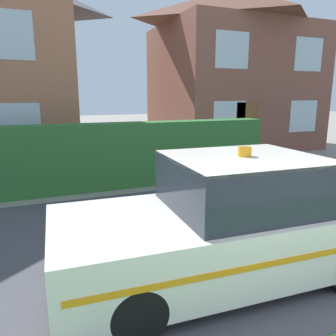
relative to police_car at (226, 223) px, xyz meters
The scene contains 4 objects.
road_strip 1.54m from the police_car, 79.53° to the left, with size 28.00×5.45×0.01m, color #424247.
garden_hedge 4.82m from the police_car, 90.94° to the left, with size 8.08×0.64×1.67m, color #2D662D.
police_car is the anchor object (origin of this frame).
house_right 12.24m from the police_car, 56.96° to the left, with size 6.91×5.62×6.97m.
Camera 1 is at (-2.44, -0.91, 2.35)m, focal length 35.00 mm.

